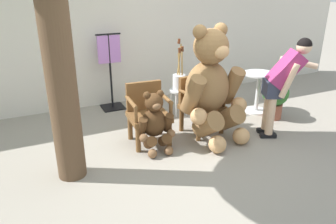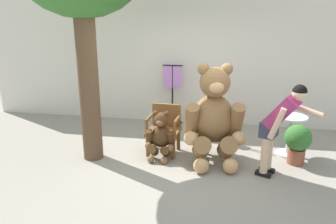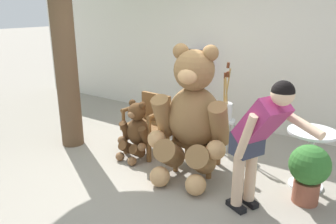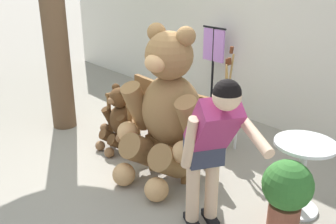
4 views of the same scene
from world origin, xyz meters
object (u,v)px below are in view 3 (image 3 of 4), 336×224
(potted_plant, at_px, (309,170))
(teddy_bear_large, at_px, (192,115))
(wooden_chair_right, at_px, (200,134))
(person_visitor, at_px, (259,135))
(round_side_table, at_px, (310,152))
(brush_bucket, at_px, (225,109))
(white_stool, at_px, (224,126))
(teddy_bear_small, at_px, (136,131))
(clothing_display_stand, at_px, (195,85))
(wooden_chair_left, at_px, (149,122))

(potted_plant, bearing_deg, teddy_bear_large, -172.95)
(wooden_chair_right, height_order, potted_plant, wooden_chair_right)
(person_visitor, xyz_separation_m, round_side_table, (0.34, 0.90, -0.44))
(wooden_chair_right, distance_m, potted_plant, 1.42)
(brush_bucket, bearing_deg, teddy_bear_large, -89.32)
(white_stool, xyz_separation_m, potted_plant, (1.40, -0.83, 0.04))
(teddy_bear_small, height_order, round_side_table, teddy_bear_small)
(wooden_chair_right, height_order, clothing_display_stand, clothing_display_stand)
(wooden_chair_right, xyz_separation_m, person_visitor, (1.00, -0.64, 0.43))
(wooden_chair_right, relative_size, teddy_bear_small, 1.01)
(wooden_chair_left, bearing_deg, potted_plant, -2.49)
(brush_bucket, bearing_deg, white_stool, 154.19)
(person_visitor, distance_m, round_side_table, 1.06)
(teddy_bear_large, distance_m, white_stool, 1.10)
(person_visitor, relative_size, potted_plant, 2.17)
(brush_bucket, distance_m, potted_plant, 1.64)
(teddy_bear_large, distance_m, teddy_bear_small, 0.97)
(wooden_chair_left, relative_size, potted_plant, 1.26)
(teddy_bear_large, distance_m, brush_bucket, 1.02)
(wooden_chair_right, bearing_deg, person_visitor, -32.48)
(white_stool, relative_size, clothing_display_stand, 0.34)
(wooden_chair_left, height_order, clothing_display_stand, clothing_display_stand)
(wooden_chair_right, height_order, brush_bucket, brush_bucket)
(wooden_chair_right, relative_size, round_side_table, 1.19)
(teddy_bear_large, xyz_separation_m, white_stool, (-0.01, 1.00, -0.46))
(teddy_bear_small, bearing_deg, clothing_display_stand, 93.02)
(wooden_chair_left, height_order, white_stool, wooden_chair_left)
(brush_bucket, relative_size, round_side_table, 1.20)
(white_stool, bearing_deg, wooden_chair_left, -139.92)
(clothing_display_stand, bearing_deg, teddy_bear_small, -86.98)
(potted_plant, bearing_deg, round_side_table, 101.63)
(potted_plant, distance_m, clothing_display_stand, 2.90)
(teddy_bear_small, bearing_deg, white_stool, 49.31)
(wooden_chair_left, relative_size, clothing_display_stand, 0.63)
(white_stool, bearing_deg, brush_bucket, -25.81)
(potted_plant, bearing_deg, white_stool, 149.33)
(white_stool, distance_m, round_side_table, 1.41)
(teddy_bear_small, xyz_separation_m, round_side_table, (2.20, 0.55, 0.03))
(round_side_table, bearing_deg, teddy_bear_large, -157.99)
(teddy_bear_small, xyz_separation_m, white_stool, (0.88, 1.02, -0.06))
(wooden_chair_right, bearing_deg, white_stool, 89.01)
(wooden_chair_right, distance_m, clothing_display_stand, 1.83)
(teddy_bear_small, distance_m, round_side_table, 2.27)
(brush_bucket, bearing_deg, clothing_display_stand, 140.28)
(potted_plant, bearing_deg, person_visitor, -127.49)
(teddy_bear_small, distance_m, potted_plant, 2.28)
(wooden_chair_left, height_order, teddy_bear_large, teddy_bear_large)
(white_stool, bearing_deg, round_side_table, -19.56)
(person_visitor, bearing_deg, potted_plant, 52.51)
(teddy_bear_small, relative_size, white_stool, 1.85)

